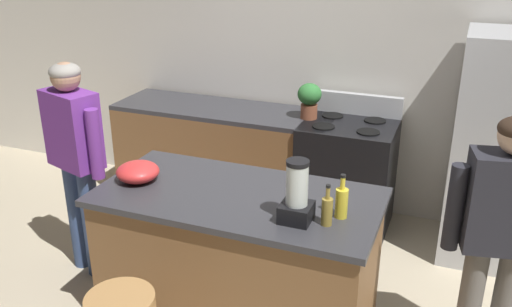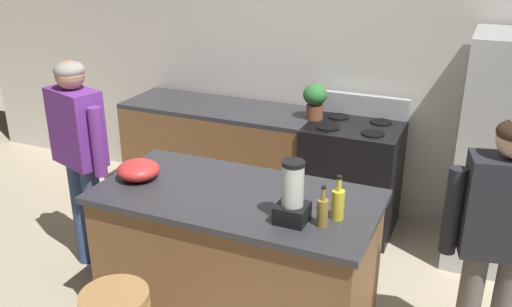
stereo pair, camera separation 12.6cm
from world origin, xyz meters
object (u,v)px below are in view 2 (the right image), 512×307
Objects in this scene: bottle_vinegar at (323,212)px; mixing_bowl at (138,170)px; person_by_island_left at (79,148)px; bottle_soda at (338,203)px; blender_appliance at (292,196)px; potted_plant at (315,99)px; person_by_sink_right at (500,232)px; kitchen_island at (237,260)px; stove_range at (351,176)px.

mixing_bowl is at bearing 174.83° from bottle_vinegar.
person_by_island_left is 1.96m from bottle_soda.
blender_appliance is at bearing -174.25° from bottle_vinegar.
potted_plant is 1.79m from blender_appliance.
potted_plant is at bearing 47.31° from person_by_island_left.
person_by_sink_right reaches higher than bottle_vinegar.
bottle_vinegar is 0.87× the size of mixing_bowl.
person_by_island_left is at bearing 174.06° from bottle_soda.
person_by_sink_right is 2.14m from mixing_bowl.
mixing_bowl is (-0.65, -1.60, -0.11)m from potted_plant.
bottle_vinegar is 0.12m from bottle_soda.
blender_appliance is (0.44, -1.73, -0.02)m from potted_plant.
person_by_island_left reaches higher than kitchen_island.
stove_range is 1.81m from blender_appliance.
potted_plant is at bearing 104.19° from blender_appliance.
person_by_island_left is 1.76m from blender_appliance.
mixing_bowl is (-1.00, -1.58, 0.52)m from stove_range.
person_by_island_left is 6.25× the size of bottle_soda.
mixing_bowl is at bearing -17.31° from person_by_island_left.
bottle_vinegar is (0.17, 0.02, -0.06)m from blender_appliance.
kitchen_island is 6.68× the size of bottle_soda.
bottle_soda is (0.05, 0.11, 0.01)m from bottle_vinegar.
stove_range reaches higher than kitchen_island.
potted_plant is at bearing 90.50° from kitchen_island.
mixing_bowl reaches higher than kitchen_island.
potted_plant is 1.27× the size of bottle_vinegar.
mixing_bowl is (-1.30, 0.00, -0.03)m from bottle_soda.
potted_plant is 1.73m from mixing_bowl.
potted_plant is 0.85× the size of blender_appliance.
stove_range is 1.84m from person_by_sink_right.
kitchen_island is at bearing -89.50° from potted_plant.
bottle_soda is at bearing -4.74° from kitchen_island.
potted_plant is at bearing 136.38° from person_by_sink_right.
stove_range is at bearing -4.11° from potted_plant.
bottle_soda is at bearing -166.74° from person_by_sink_right.
stove_range is 1.79m from bottle_vinegar.
bottle_vinegar is (0.60, -1.71, -0.09)m from potted_plant.
person_by_island_left is 5.92× the size of mixing_bowl.
potted_plant is (-0.36, 0.03, 0.63)m from stove_range.
person_by_sink_right is at bearing 13.26° from bottle_soda.
potted_plant is at bearing 112.23° from bottle_soda.
mixing_bowl is (-1.25, 0.11, -0.03)m from bottle_vinegar.
blender_appliance reaches higher than bottle_soda.
bottle_soda is (0.30, -1.58, 0.55)m from stove_range.
mixing_bowl is at bearing -122.51° from stove_range.
mixing_bowl is at bearing 179.94° from bottle_soda.
kitchen_island is 0.82m from bottle_vinegar.
person_by_island_left is at bearing -132.69° from potted_plant.
bottle_vinegar is (-0.88, -0.31, 0.08)m from person_by_sink_right.
person_by_island_left reaches higher than bottle_vinegar.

